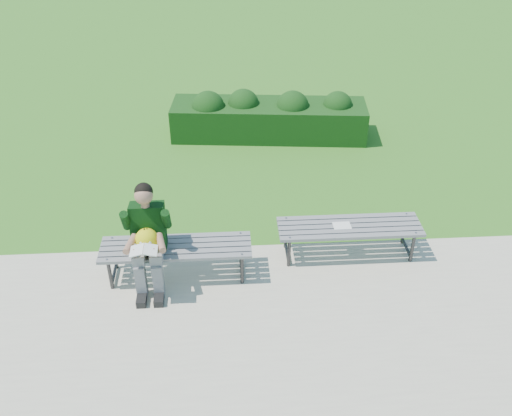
% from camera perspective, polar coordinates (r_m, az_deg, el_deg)
% --- Properties ---
extents(ground, '(80.00, 80.00, 0.00)m').
position_cam_1_polar(ground, '(7.56, -0.37, -3.90)').
color(ground, '#1B7A1B').
rests_on(ground, ground).
extents(walkway, '(30.00, 3.50, 0.02)m').
position_cam_1_polar(walkway, '(6.26, 0.57, -13.67)').
color(walkway, beige).
rests_on(walkway, ground).
extents(hedge, '(3.46, 1.18, 0.86)m').
position_cam_1_polar(hedge, '(10.17, 1.20, 9.16)').
color(hedge, '#183E16').
rests_on(hedge, ground).
extents(bench_left, '(1.80, 0.50, 0.46)m').
position_cam_1_polar(bench_left, '(6.90, -8.00, -4.15)').
color(bench_left, gray).
rests_on(bench_left, walkway).
extents(bench_right, '(1.80, 0.50, 0.46)m').
position_cam_1_polar(bench_right, '(7.27, 9.33, -2.09)').
color(bench_right, gray).
rests_on(bench_right, walkway).
extents(seated_boy, '(0.56, 0.76, 1.31)m').
position_cam_1_polar(seated_boy, '(6.68, -10.81, -2.71)').
color(seated_boy, gray).
rests_on(seated_boy, walkway).
extents(paper_sheet, '(0.22, 0.16, 0.01)m').
position_cam_1_polar(paper_sheet, '(7.21, 8.59, -1.75)').
color(paper_sheet, white).
rests_on(paper_sheet, bench_right).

